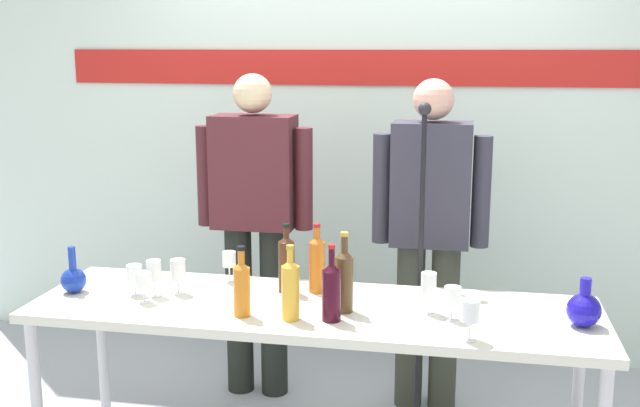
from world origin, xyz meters
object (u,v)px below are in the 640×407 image
Objects in this scene: wine_glass_left_0 at (178,270)px; wine_glass_left_4 at (134,274)px; wine_bottle_0 at (332,290)px; wine_glass_right_2 at (470,311)px; decanter_blue_left at (73,279)px; display_table at (313,318)px; wine_bottle_4 at (317,262)px; presenter_left at (255,215)px; presenter_right at (430,227)px; wine_glass_right_1 at (452,296)px; wine_bottle_3 at (286,262)px; wine_bottle_1 at (242,286)px; wine_glass_right_0 at (429,284)px; wine_glass_left_3 at (229,260)px; wine_glass_left_2 at (143,282)px; wine_bottle_2 at (344,279)px; wine_bottle_5 at (291,288)px; wine_glass_left_1 at (154,271)px; decanter_blue_right at (584,309)px; microphone_stand at (419,325)px.

wine_glass_left_0 is 1.14× the size of wine_glass_left_4.
wine_bottle_0 is 1.99× the size of wine_glass_right_2.
decanter_blue_left is 0.28m from wine_glass_left_4.
wine_bottle_4 is (-0.02, 0.18, 0.19)m from display_table.
presenter_right is (0.89, 0.00, -0.02)m from presenter_left.
presenter_right is 12.11× the size of wine_glass_right_1.
decanter_blue_left is at bearing -168.26° from wine_bottle_3.
wine_bottle_0 is at bearing -56.20° from display_table.
wine_bottle_1 is 0.42m from wine_glass_left_0.
wine_glass_left_3 is at bearing 165.27° from wine_glass_right_0.
decanter_blue_left is at bearing 170.26° from wine_bottle_1.
wine_glass_left_2 is at bearing -109.00° from presenter_left.
wine_glass_left_0 is at bearing -166.21° from wine_bottle_3.
wine_bottle_1 is at bearing -31.38° from wine_glass_left_0.
wine_bottle_3 is (-0.29, 0.20, -0.00)m from wine_bottle_2.
wine_bottle_2 is 0.23m from wine_bottle_5.
wine_glass_right_1 is 0.88× the size of wine_glass_right_2.
wine_bottle_5 is at bearing -169.40° from wine_glass_right_1.
wine_bottle_3 is at bearing 17.10° from wine_glass_left_1.
presenter_left is 12.44× the size of wine_glass_left_4.
wine_glass_right_1 is (0.47, 0.10, -0.03)m from wine_bottle_0.
wine_bottle_5 is at bearing -73.75° from wine_bottle_3.
wine_glass_left_4 is at bearing 167.50° from wine_bottle_5.
presenter_right is at bearing 31.32° from wine_glass_left_1.
wine_bottle_1 is (0.19, -0.86, -0.09)m from presenter_left.
wine_glass_left_4 is (-0.54, 0.16, -0.03)m from wine_bottle_1.
wine_bottle_4 is 0.43m from wine_glass_left_3.
display_table is 1.41× the size of presenter_left.
decanter_blue_right is 1.37× the size of wine_glass_left_3.
wine_bottle_0 is at bearing -156.30° from wine_glass_right_0.
wine_glass_right_2 is (0.17, -0.27, -0.01)m from wine_glass_right_0.
wine_bottle_3 is 0.31m from wine_glass_left_3.
wine_bottle_2 reaches higher than wine_glass_right_0.
wine_glass_left_3 reaches higher than display_table.
wine_glass_right_0 is (-0.60, 0.04, 0.05)m from decanter_blue_right.
wine_bottle_2 is at bearing -18.64° from display_table.
presenter_right is at bearing 41.51° from wine_bottle_3.
wine_bottle_1 is 0.93× the size of wine_bottle_4.
presenter_left reaches higher than microphone_stand.
wine_glass_right_0 is (0.73, 0.18, -0.00)m from wine_bottle_1.
presenter_left is 10.92× the size of wine_glass_left_0.
presenter_right is 5.39× the size of wine_bottle_3.
presenter_right is 1.11m from wine_bottle_1.
decanter_blue_left is 1.61× the size of wine_glass_left_2.
presenter_left is 0.79m from wine_glass_left_4.
wine_bottle_0 is at bearing 6.63° from wine_bottle_5.
wine_glass_right_1 is (0.13, -0.74, -0.09)m from presenter_right.
presenter_right is at bearing 68.12° from wine_bottle_0.
wine_glass_left_0 is (-1.06, -0.64, -0.09)m from presenter_right.
wine_glass_left_4 is at bearing 179.34° from decanter_blue_right.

